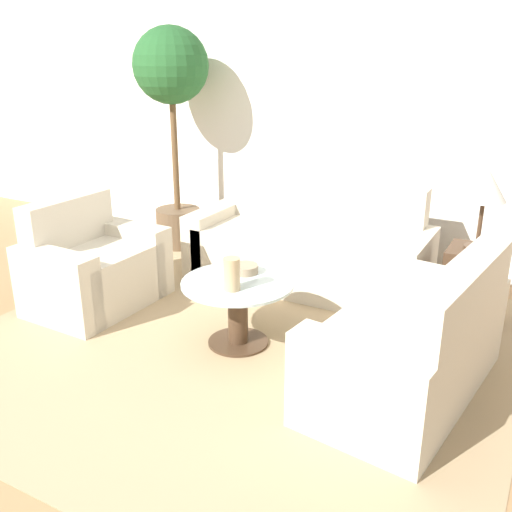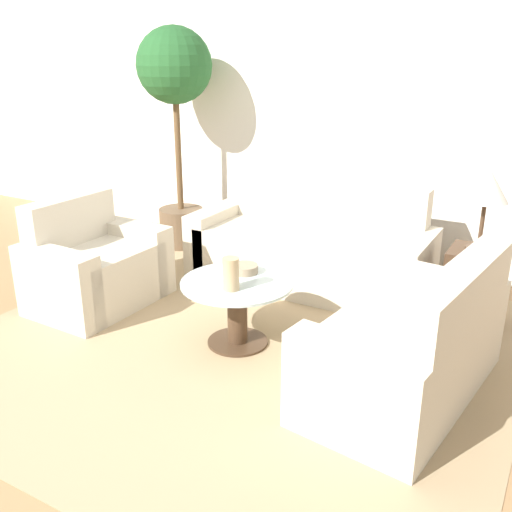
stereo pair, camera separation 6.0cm
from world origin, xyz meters
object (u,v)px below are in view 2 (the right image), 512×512
object	(u,v)px
loveseat	(415,351)
bowl	(245,269)
coffee_table	(237,304)
sofa_main	(311,250)
potted_plant	(176,96)
armchair	(93,268)
table_lamp	(487,188)
vase	(231,274)

from	to	relation	value
loveseat	bowl	size ratio (longest dim) A/B	8.19
coffee_table	sofa_main	bearing A→B (deg)	91.32
potted_plant	coffee_table	bearing A→B (deg)	-43.54
sofa_main	potted_plant	world-z (taller)	potted_plant
coffee_table	bowl	distance (m)	0.25
armchair	coffee_table	bearing A→B (deg)	-89.74
coffee_table	table_lamp	bearing A→B (deg)	41.72
armchair	coffee_table	world-z (taller)	armchair
coffee_table	vase	distance (m)	0.30
loveseat	table_lamp	world-z (taller)	table_lamp
armchair	bowl	xyz separation A→B (m)	(1.29, 0.13, 0.20)
table_lamp	loveseat	bearing A→B (deg)	-95.05
armchair	vase	bearing A→B (deg)	-95.10
coffee_table	bowl	xyz separation A→B (m)	(-0.04, 0.16, 0.19)
potted_plant	armchair	bearing A→B (deg)	-80.35
coffee_table	bowl	size ratio (longest dim) A/B	4.11
table_lamp	bowl	distance (m)	1.73
table_lamp	bowl	world-z (taller)	table_lamp
bowl	armchair	bearing A→B (deg)	-174.09
sofa_main	loveseat	world-z (taller)	sofa_main
loveseat	potted_plant	distance (m)	3.37
loveseat	bowl	bearing A→B (deg)	-91.51
potted_plant	vase	xyz separation A→B (m)	(1.61, -1.63, -0.90)
sofa_main	potted_plant	size ratio (longest dim) A/B	0.95
table_lamp	potted_plant	world-z (taller)	potted_plant
coffee_table	potted_plant	bearing A→B (deg)	136.46
bowl	vase	bearing A→B (deg)	-75.95
armchair	potted_plant	distance (m)	1.90
sofa_main	bowl	xyz separation A→B (m)	(-0.01, -1.07, 0.19)
sofa_main	vase	xyz separation A→B (m)	(0.06, -1.36, 0.27)
potted_plant	bowl	world-z (taller)	potted_plant
sofa_main	table_lamp	size ratio (longest dim) A/B	3.35
table_lamp	bowl	bearing A→B (deg)	-143.27
potted_plant	vase	size ratio (longest dim) A/B	9.95
sofa_main	armchair	distance (m)	1.77
loveseat	vase	world-z (taller)	loveseat
vase	bowl	size ratio (longest dim) A/B	1.17
bowl	loveseat	bearing A→B (deg)	-8.91
potted_plant	vase	world-z (taller)	potted_plant
potted_plant	table_lamp	bearing A→B (deg)	-6.89
potted_plant	vase	distance (m)	2.46
loveseat	bowl	world-z (taller)	loveseat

